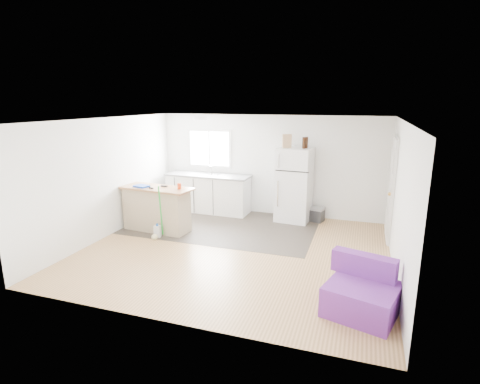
% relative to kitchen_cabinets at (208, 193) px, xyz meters
% --- Properties ---
extents(room, '(5.51, 5.01, 2.41)m').
position_rel_kitchen_cabinets_xyz_m(room, '(1.47, -2.17, 0.72)').
color(room, '#986C40').
rests_on(room, ground).
extents(vinyl_zone, '(4.05, 2.50, 0.00)m').
position_rel_kitchen_cabinets_xyz_m(vinyl_zone, '(0.75, -0.92, -0.48)').
color(vinyl_zone, '#2D2722').
rests_on(vinyl_zone, floor).
extents(window, '(1.18, 0.06, 0.98)m').
position_rel_kitchen_cabinets_xyz_m(window, '(-0.08, 0.31, 1.07)').
color(window, white).
rests_on(window, back_wall).
extents(interior_door, '(0.11, 0.92, 2.10)m').
position_rel_kitchen_cabinets_xyz_m(interior_door, '(4.20, -0.62, 0.54)').
color(interior_door, white).
rests_on(interior_door, right_wall).
extents(ceiling_fixture, '(0.30, 0.30, 0.07)m').
position_rel_kitchen_cabinets_xyz_m(ceiling_fixture, '(0.27, -0.97, 1.88)').
color(ceiling_fixture, white).
rests_on(ceiling_fixture, ceiling).
extents(kitchen_cabinets, '(2.13, 0.71, 1.23)m').
position_rel_kitchen_cabinets_xyz_m(kitchen_cabinets, '(0.00, 0.00, 0.00)').
color(kitchen_cabinets, white).
rests_on(kitchen_cabinets, floor).
extents(peninsula, '(1.59, 0.74, 0.95)m').
position_rel_kitchen_cabinets_xyz_m(peninsula, '(-0.48, -1.66, -0.00)').
color(peninsula, tan).
rests_on(peninsula, floor).
extents(refrigerator, '(0.80, 0.77, 1.70)m').
position_rel_kitchen_cabinets_xyz_m(refrigerator, '(2.16, -0.04, 0.37)').
color(refrigerator, white).
rests_on(refrigerator, floor).
extents(cooler, '(0.50, 0.40, 0.33)m').
position_rel_kitchen_cabinets_xyz_m(cooler, '(2.64, 0.06, -0.31)').
color(cooler, '#2C2C2E').
rests_on(cooler, floor).
extents(purple_seat, '(1.05, 1.03, 0.71)m').
position_rel_kitchen_cabinets_xyz_m(purple_seat, '(3.74, -3.63, -0.22)').
color(purple_seat, purple).
rests_on(purple_seat, floor).
extents(cleaner_jug, '(0.14, 0.11, 0.29)m').
position_rel_kitchen_cabinets_xyz_m(cleaner_jug, '(-0.26, -2.04, -0.35)').
color(cleaner_jug, silver).
rests_on(cleaner_jug, floor).
extents(mop, '(0.24, 0.31, 1.13)m').
position_rel_kitchen_cabinets_xyz_m(mop, '(-0.21, -2.15, -0.25)').
color(mop, green).
rests_on(mop, floor).
extents(red_cup, '(0.10, 0.10, 0.12)m').
position_rel_kitchen_cabinets_xyz_m(red_cup, '(0.07, -1.65, 0.53)').
color(red_cup, red).
rests_on(red_cup, peninsula).
extents(blue_tray, '(0.35, 0.29, 0.04)m').
position_rel_kitchen_cabinets_xyz_m(blue_tray, '(-0.78, -1.73, 0.49)').
color(blue_tray, blue).
rests_on(blue_tray, peninsula).
extents(tool_a, '(0.14, 0.06, 0.03)m').
position_rel_kitchen_cabinets_xyz_m(tool_a, '(-0.33, -1.56, 0.48)').
color(tool_a, black).
rests_on(tool_a, peninsula).
extents(tool_b, '(0.11, 0.07, 0.03)m').
position_rel_kitchen_cabinets_xyz_m(tool_b, '(-0.50, -1.80, 0.48)').
color(tool_b, black).
rests_on(tool_b, peninsula).
extents(cardboard_box, '(0.22, 0.16, 0.30)m').
position_rel_kitchen_cabinets_xyz_m(cardboard_box, '(1.98, -0.11, 1.37)').
color(cardboard_box, tan).
rests_on(cardboard_box, refrigerator).
extents(bottle_left, '(0.09, 0.09, 0.25)m').
position_rel_kitchen_cabinets_xyz_m(bottle_left, '(2.36, -0.12, 1.34)').
color(bottle_left, '#321809').
rests_on(bottle_left, refrigerator).
extents(bottle_right, '(0.09, 0.09, 0.25)m').
position_rel_kitchen_cabinets_xyz_m(bottle_right, '(2.40, -0.04, 1.34)').
color(bottle_right, '#321809').
rests_on(bottle_right, refrigerator).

